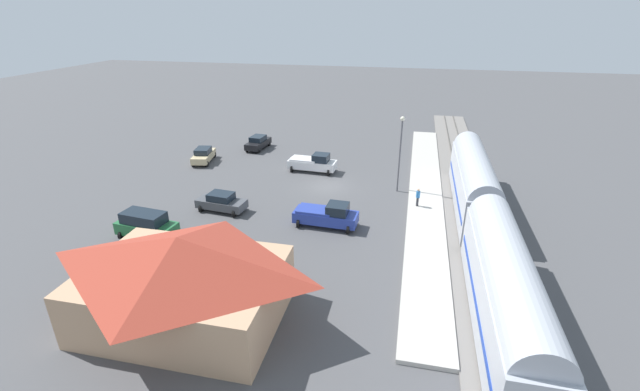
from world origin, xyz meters
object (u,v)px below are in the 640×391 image
object	(u,v)px
pickup_blue	(327,215)
sedan_tan	(204,155)
suv_green	(146,225)
light_pole_near_platform	(401,145)
passenger_train	(485,220)
pickup_white	(313,163)
pedestrian_on_platform	(418,196)
sedan_charcoal	(221,202)
sedan_black	(258,142)
station_building	(182,278)

from	to	relation	value
pickup_blue	sedan_tan	bearing A→B (deg)	-36.07
suv_green	light_pole_near_platform	xyz separation A→B (m)	(-19.24, -14.09, 3.69)
passenger_train	pickup_white	xyz separation A→B (m)	(16.46, -14.66, -1.83)
pedestrian_on_platform	suv_green	size ratio (longest dim) A/B	0.34
pedestrian_on_platform	suv_green	xyz separation A→B (m)	(21.26, 10.26, -0.13)
pedestrian_on_platform	light_pole_near_platform	world-z (taller)	light_pole_near_platform
pedestrian_on_platform	suv_green	distance (m)	23.61
pedestrian_on_platform	light_pole_near_platform	size ratio (longest dim) A/B	0.22
sedan_tan	pickup_white	distance (m)	13.66
pickup_white	sedan_charcoal	bearing A→B (deg)	63.98
pickup_blue	light_pole_near_platform	distance (m)	11.17
sedan_charcoal	sedan_tan	xyz separation A→B (m)	(7.87, -12.18, 0.00)
light_pole_near_platform	passenger_train	bearing A→B (deg)	121.87
sedan_black	suv_green	xyz separation A→B (m)	(0.53, 24.55, 0.27)
pedestrian_on_platform	sedan_black	world-z (taller)	pedestrian_on_platform
light_pole_near_platform	suv_green	bearing A→B (deg)	36.21
sedan_black	sedan_tan	xyz separation A→B (m)	(4.60, 6.42, 0.00)
sedan_black	sedan_tan	size ratio (longest dim) A/B	0.98
sedan_charcoal	pickup_white	world-z (taller)	pickup_white
pickup_blue	light_pole_near_platform	xyz separation A→B (m)	(-5.44, -8.99, 3.82)
suv_green	pickup_blue	bearing A→B (deg)	-159.71
station_building	sedan_tan	bearing A→B (deg)	-65.35
suv_green	pickup_white	distance (m)	20.22
pedestrian_on_platform	sedan_tan	xyz separation A→B (m)	(25.34, -7.87, -0.40)
station_building	pedestrian_on_platform	xyz separation A→B (m)	(-13.22, -18.55, -1.59)
light_pole_near_platform	sedan_black	bearing A→B (deg)	-29.19
sedan_black	sedan_charcoal	xyz separation A→B (m)	(-3.27, 18.59, 0.00)
light_pole_near_platform	pickup_white	bearing A→B (deg)	-21.07
pedestrian_on_platform	suv_green	world-z (taller)	suv_green
station_building	pickup_white	world-z (taller)	station_building
pedestrian_on_platform	pickup_blue	bearing A→B (deg)	34.66
pickup_white	station_building	bearing A→B (deg)	86.63
passenger_train	station_building	bearing A→B (deg)	32.43
station_building	suv_green	world-z (taller)	station_building
sedan_tan	pickup_white	size ratio (longest dim) A/B	0.86
passenger_train	station_building	distance (m)	21.33
sedan_charcoal	station_building	bearing A→B (deg)	106.63
pedestrian_on_platform	sedan_tan	size ratio (longest dim) A/B	0.36
sedan_tan	pickup_blue	size ratio (longest dim) A/B	0.87
light_pole_near_platform	pedestrian_on_platform	bearing A→B (deg)	117.85
suv_green	pickup_white	world-z (taller)	suv_green
pickup_white	pickup_blue	bearing A→B (deg)	108.39
station_building	sedan_black	bearing A→B (deg)	-77.10
pickup_blue	suv_green	distance (m)	14.72
pickup_blue	suv_green	world-z (taller)	suv_green
station_building	pickup_white	size ratio (longest dim) A/B	2.16
sedan_charcoal	pickup_blue	distance (m)	10.05
sedan_charcoal	light_pole_near_platform	xyz separation A→B (m)	(-15.45, -8.13, 3.96)
pedestrian_on_platform	station_building	bearing A→B (deg)	54.52
station_building	sedan_tan	world-z (taller)	station_building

